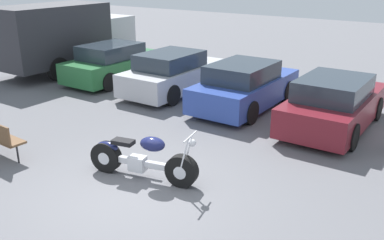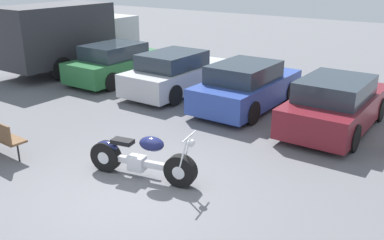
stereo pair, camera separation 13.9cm
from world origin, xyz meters
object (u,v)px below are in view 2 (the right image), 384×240
parked_car_green (118,63)px  delivery_truck (68,34)px  motorcycle (141,158)px  parked_car_silver (176,73)px  parked_car_blue (247,87)px  parked_car_maroon (336,105)px

parked_car_green → delivery_truck: delivery_truck is taller
parked_car_green → delivery_truck: 2.87m
motorcycle → parked_car_green: (-5.95, 5.44, 0.23)m
parked_car_green → delivery_truck: bearing=179.7°
parked_car_silver → parked_car_green: bearing=179.0°
parked_car_green → delivery_truck: (-2.75, 0.01, 0.82)m
parked_car_blue → parked_car_silver: bearing=177.5°
motorcycle → parked_car_green: bearing=137.5°
delivery_truck → parked_car_silver: bearing=-0.6°
parked_car_green → parked_car_blue: bearing=-1.7°
parked_car_blue → delivery_truck: size_ratio=0.69×
motorcycle → parked_car_silver: (-3.21, 5.39, 0.23)m
motorcycle → parked_car_silver: size_ratio=0.58×
motorcycle → delivery_truck: delivery_truck is taller
motorcycle → parked_car_maroon: size_ratio=0.58×
motorcycle → parked_car_green: 8.06m
parked_car_green → parked_car_silver: (2.74, -0.05, 0.00)m
motorcycle → parked_car_silver: 6.28m
motorcycle → parked_car_blue: parked_car_blue is taller
parked_car_blue → parked_car_maroon: 2.75m
parked_car_silver → parked_car_maroon: same height
parked_car_blue → delivery_truck: delivery_truck is taller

